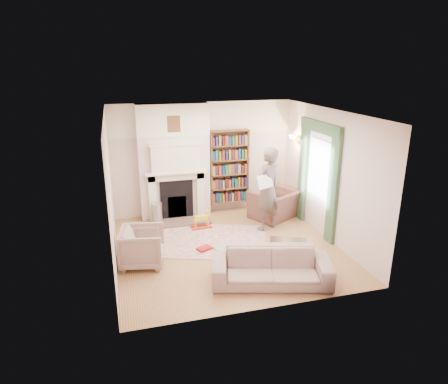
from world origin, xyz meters
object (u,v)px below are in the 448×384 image
object	(u,v)px
armchair_left	(142,247)
sofa	(271,267)
paraffin_heater	(157,214)
man_reading	(267,189)
rocking_horse	(201,220)
bookcase	(229,167)
coffee_table	(288,252)
armchair_reading	(275,204)

from	to	relation	value
armchair_left	sofa	xyz separation A→B (m)	(2.12, -1.28, -0.07)
armchair_left	paraffin_heater	size ratio (longest dim) A/B	1.47
man_reading	rocking_horse	xyz separation A→B (m)	(-1.46, 0.42, -0.75)
paraffin_heater	armchair_left	bearing A→B (deg)	-104.58
man_reading	bookcase	bearing A→B (deg)	-97.33
armchair_left	coffee_table	world-z (taller)	armchair_left
armchair_reading	rocking_horse	bearing A→B (deg)	-22.98
armchair_left	man_reading	bearing A→B (deg)	-60.70
coffee_table	paraffin_heater	size ratio (longest dim) A/B	1.27
bookcase	man_reading	xyz separation A→B (m)	(0.50, -1.40, -0.21)
armchair_left	paraffin_heater	bearing A→B (deg)	-3.77
coffee_table	paraffin_heater	bearing A→B (deg)	153.88
coffee_table	rocking_horse	distance (m)	2.43
paraffin_heater	sofa	bearing A→B (deg)	-62.76
coffee_table	rocking_horse	world-z (taller)	coffee_table
armchair_left	rocking_horse	bearing A→B (deg)	-35.22
man_reading	rocking_horse	size ratio (longest dim) A/B	3.92
armchair_reading	rocking_horse	xyz separation A→B (m)	(-1.91, -0.18, -0.14)
man_reading	armchair_reading	bearing A→B (deg)	-153.81
armchair_reading	armchair_left	bearing A→B (deg)	-3.20
armchair_left	coffee_table	distance (m)	2.79
bookcase	coffee_table	world-z (taller)	bookcase
bookcase	rocking_horse	world-z (taller)	bookcase
armchair_left	sofa	bearing A→B (deg)	-110.37
armchair_reading	man_reading	distance (m)	0.97
man_reading	coffee_table	xyz separation A→B (m)	(-0.21, -1.67, -0.74)
bookcase	paraffin_heater	size ratio (longest dim) A/B	3.36
man_reading	sofa	bearing A→B (deg)	43.86
armchair_reading	rocking_horse	distance (m)	1.92
armchair_reading	rocking_horse	size ratio (longest dim) A/B	2.21
sofa	rocking_horse	bearing A→B (deg)	119.85
man_reading	paraffin_heater	size ratio (longest dim) A/B	3.51
armchair_left	bookcase	bearing A→B (deg)	-34.51
sofa	coffee_table	size ratio (longest dim) A/B	2.94
bookcase	armchair_left	bearing A→B (deg)	-135.33
bookcase	sofa	bearing A→B (deg)	-94.45
bookcase	coffee_table	xyz separation A→B (m)	(0.29, -3.07, -0.95)
bookcase	armchair_left	distance (m)	3.47
bookcase	armchair_reading	size ratio (longest dim) A/B	1.70
armchair_reading	coffee_table	xyz separation A→B (m)	(-0.66, -2.27, -0.13)
armchair_left	rocking_horse	distance (m)	2.01
paraffin_heater	rocking_horse	distance (m)	1.07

